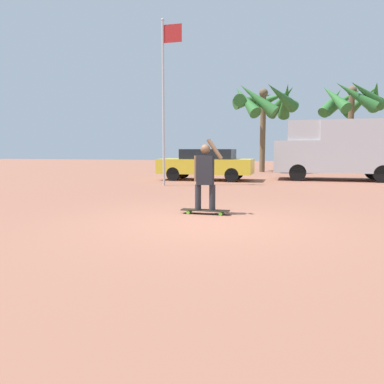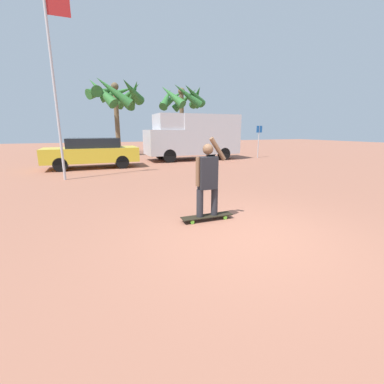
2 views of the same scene
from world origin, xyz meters
The scene contains 8 objects.
ground_plane centered at (0.00, 0.00, 0.00)m, with size 80.00×80.00×0.00m, color #935B47.
skateboard centered at (-0.27, 1.03, 0.08)m, with size 1.11×0.25×0.10m.
person_skateboarder centered at (-0.27, 1.03, 0.93)m, with size 0.66×0.22×1.62m.
camper_van centered at (3.80, 11.77, 1.53)m, with size 5.79×2.19×2.79m.
parked_car_yellow centered at (-2.30, 10.20, 0.78)m, with size 4.42×1.85×1.47m.
palm_tree_near_van centered at (5.00, 17.23, 4.37)m, with size 3.93×4.03×5.50m.
palm_tree_center_background centered at (-0.17, 17.43, 4.54)m, with size 4.45×4.44×5.65m.
flagpole centered at (-3.32, 7.14, 3.71)m, with size 0.83×0.12×6.51m.
Camera 1 is at (1.60, -7.18, 1.48)m, focal length 35.00 mm.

